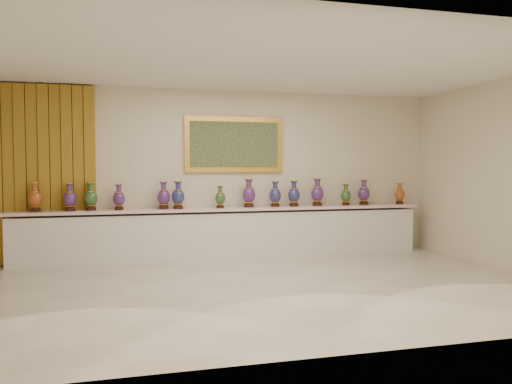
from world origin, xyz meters
TOP-DOWN VIEW (x-y plane):
  - ground at (0.00, 0.00)m, footprint 8.00×8.00m
  - room at (-2.52, 2.44)m, footprint 8.00×8.00m
  - counter at (0.00, 2.27)m, footprint 7.28×0.48m
  - vase_0 at (-3.15, 2.25)m, footprint 0.27×0.27m
  - vase_1 at (-2.62, 2.25)m, footprint 0.28×0.28m
  - vase_2 at (-2.29, 2.27)m, footprint 0.23×0.23m
  - vase_3 at (-1.85, 2.27)m, footprint 0.26×0.26m
  - vase_4 at (-1.10, 2.24)m, footprint 0.27×0.27m
  - vase_5 at (-0.86, 2.22)m, footprint 0.26×0.26m
  - vase_6 at (-0.12, 2.22)m, footprint 0.23×0.23m
  - vase_7 at (0.41, 2.27)m, footprint 0.28×0.28m
  - vase_8 at (0.90, 2.26)m, footprint 0.26×0.26m
  - vase_9 at (1.25, 2.24)m, footprint 0.25×0.25m
  - vase_10 at (1.72, 2.27)m, footprint 0.29×0.29m
  - vase_11 at (2.27, 2.23)m, footprint 0.25×0.25m
  - vase_12 at (2.66, 2.26)m, footprint 0.23×0.23m
  - vase_13 at (3.43, 2.27)m, footprint 0.25×0.25m
  - label_card at (-2.46, 2.13)m, footprint 0.10×0.06m

SIDE VIEW (x-z plane):
  - ground at x=0.00m, z-range 0.00..0.00m
  - counter at x=0.00m, z-range -0.01..0.89m
  - label_card at x=-2.46m, z-range 0.90..0.90m
  - vase_6 at x=-0.12m, z-range 0.88..1.27m
  - vase_11 at x=2.27m, z-range 0.88..1.28m
  - vase_13 at x=3.43m, z-range 0.88..1.29m
  - vase_3 at x=-1.85m, z-range 0.88..1.31m
  - vase_8 at x=0.90m, z-range 0.88..1.34m
  - vase_1 at x=-2.62m, z-range 0.88..1.34m
  - vase_2 at x=-2.29m, z-range 0.88..1.34m
  - vase_4 at x=-1.10m, z-range 0.88..1.35m
  - vase_9 at x=1.25m, z-range 0.88..1.35m
  - vase_0 at x=-3.15m, z-range 0.88..1.35m
  - vase_5 at x=-0.86m, z-range 0.88..1.36m
  - vase_12 at x=2.66m, z-range 0.87..1.36m
  - vase_7 at x=0.41m, z-range 0.87..1.38m
  - vase_10 at x=1.72m, z-range 0.87..1.38m
  - room at x=-2.52m, z-range -2.42..5.58m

